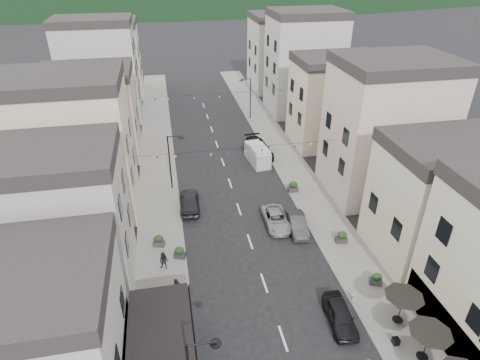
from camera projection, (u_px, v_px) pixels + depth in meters
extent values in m
cube|color=slate|center=(158.00, 163.00, 46.53)|extent=(4.00, 76.00, 0.12)
cube|color=slate|center=(282.00, 153.00, 49.01)|extent=(4.00, 76.00, 0.12)
cube|color=black|center=(160.00, 337.00, 22.01)|extent=(3.60, 7.50, 0.15)
cube|color=black|center=(193.00, 337.00, 22.56)|extent=(0.34, 7.50, 0.99)
cylinder|color=black|center=(188.00, 305.00, 26.07)|extent=(0.10, 0.10, 3.20)
cube|color=#A8A39A|center=(52.00, 228.00, 27.61)|extent=(10.00, 7.00, 10.00)
cube|color=#262323|center=(31.00, 157.00, 24.85)|extent=(10.20, 7.14, 1.00)
cube|color=beige|center=(73.00, 152.00, 35.60)|extent=(10.00, 8.00, 12.00)
cube|color=#262323|center=(56.00, 80.00, 32.35)|extent=(10.20, 8.16, 1.00)
cube|color=#BCA698|center=(92.00, 117.00, 46.43)|extent=(10.00, 8.00, 9.50)
cube|color=#262323|center=(83.00, 72.00, 43.80)|extent=(10.20, 8.16, 1.00)
cube|color=#A5A5A0|center=(100.00, 75.00, 55.75)|extent=(10.00, 7.00, 13.00)
cube|color=#262323|center=(91.00, 21.00, 52.25)|extent=(10.20, 7.14, 1.00)
cube|color=beige|center=(109.00, 61.00, 66.45)|extent=(10.00, 9.00, 11.00)
cube|color=#262323|center=(103.00, 23.00, 63.45)|extent=(10.20, 9.18, 1.00)
cube|color=beige|center=(445.00, 205.00, 30.95)|extent=(10.00, 7.00, 9.00)
cube|color=#262323|center=(463.00, 147.00, 28.45)|extent=(10.20, 7.14, 1.00)
cube|color=#BCA698|center=(385.00, 134.00, 38.57)|extent=(10.00, 8.00, 12.50)
cube|color=#262323|center=(398.00, 63.00, 35.20)|extent=(10.20, 8.16, 1.00)
cube|color=beige|center=(334.00, 105.00, 49.40)|extent=(10.00, 7.00, 10.00)
cube|color=#262323|center=(340.00, 59.00, 46.64)|extent=(10.20, 7.14, 1.00)
cube|color=#A5A5A0|center=(304.00, 66.00, 58.72)|extent=(10.00, 8.00, 13.50)
cube|color=#262323|center=(308.00, 13.00, 55.09)|extent=(10.20, 8.16, 1.00)
cube|color=#A8A39A|center=(281.00, 55.00, 69.42)|extent=(10.00, 9.00, 11.50)
cube|color=#262323|center=(283.00, 16.00, 66.29)|extent=(10.20, 9.18, 1.00)
cylinder|color=black|center=(425.00, 348.00, 23.62)|extent=(0.06, 0.06, 2.30)
cone|color=black|center=(430.00, 335.00, 23.07)|extent=(2.50, 2.50, 0.55)
cylinder|color=black|center=(422.00, 356.00, 24.01)|extent=(0.70, 0.70, 0.04)
cylinder|color=black|center=(400.00, 311.00, 26.00)|extent=(0.06, 0.06, 2.30)
cone|color=black|center=(403.00, 299.00, 25.45)|extent=(2.50, 2.50, 0.55)
cylinder|color=black|center=(398.00, 320.00, 26.39)|extent=(0.70, 0.70, 0.04)
cylinder|color=black|center=(202.00, 344.00, 18.46)|extent=(1.40, 0.10, 0.10)
cylinder|color=black|center=(216.00, 343.00, 18.64)|extent=(0.56, 0.56, 0.08)
cylinder|color=black|center=(170.00, 163.00, 40.19)|extent=(0.14, 0.14, 6.00)
cylinder|color=black|center=(175.00, 136.00, 38.86)|extent=(1.40, 0.10, 0.10)
cylinder|color=black|center=(181.00, 137.00, 39.04)|extent=(0.56, 0.56, 0.08)
cylinder|color=black|center=(250.00, 99.00, 57.51)|extent=(0.14, 0.14, 6.00)
cylinder|color=black|center=(246.00, 79.00, 55.94)|extent=(1.40, 0.10, 0.10)
cylinder|color=black|center=(241.00, 80.00, 55.91)|extent=(0.56, 0.56, 0.08)
cylinder|color=gray|center=(194.00, 349.00, 24.55)|extent=(0.26, 0.26, 0.60)
cylinder|color=gray|center=(190.00, 311.00, 27.10)|extent=(0.26, 0.26, 0.60)
cylinder|color=gray|center=(353.00, 298.00, 28.14)|extent=(0.26, 0.26, 0.60)
cylinder|color=black|center=(237.00, 148.00, 36.30)|extent=(19.00, 0.02, 0.02)
cone|color=beige|center=(139.00, 158.00, 34.95)|extent=(0.28, 0.28, 0.24)
cone|color=navy|center=(157.00, 158.00, 35.26)|extent=(0.28, 0.28, 0.24)
cone|color=beige|center=(176.00, 157.00, 35.56)|extent=(0.28, 0.28, 0.24)
cone|color=navy|center=(193.00, 156.00, 35.86)|extent=(0.28, 0.28, 0.24)
cone|color=beige|center=(211.00, 155.00, 36.14)|extent=(0.28, 0.28, 0.24)
cone|color=navy|center=(228.00, 154.00, 36.41)|extent=(0.28, 0.28, 0.24)
cone|color=beige|center=(245.00, 152.00, 36.68)|extent=(0.28, 0.28, 0.24)
cone|color=navy|center=(262.00, 151.00, 36.93)|extent=(0.28, 0.28, 0.24)
cone|color=beige|center=(279.00, 149.00, 37.16)|extent=(0.28, 0.28, 0.24)
cone|color=navy|center=(295.00, 147.00, 37.39)|extent=(0.28, 0.28, 0.24)
cone|color=beige|center=(311.00, 145.00, 37.62)|extent=(0.28, 0.28, 0.24)
cone|color=navy|center=(327.00, 142.00, 37.83)|extent=(0.28, 0.28, 0.24)
cylinder|color=black|center=(213.00, 94.00, 49.90)|extent=(19.00, 0.02, 0.02)
cone|color=beige|center=(142.00, 100.00, 48.55)|extent=(0.28, 0.28, 0.24)
cone|color=navy|center=(155.00, 100.00, 48.86)|extent=(0.28, 0.28, 0.24)
cone|color=beige|center=(169.00, 99.00, 49.16)|extent=(0.28, 0.28, 0.24)
cone|color=navy|center=(182.00, 99.00, 49.45)|extent=(0.28, 0.28, 0.24)
cone|color=beige|center=(194.00, 99.00, 49.74)|extent=(0.28, 0.28, 0.24)
cone|color=navy|center=(207.00, 98.00, 50.01)|extent=(0.28, 0.28, 0.24)
cone|color=beige|center=(220.00, 97.00, 50.27)|extent=(0.28, 0.28, 0.24)
cone|color=navy|center=(232.00, 96.00, 50.52)|extent=(0.28, 0.28, 0.24)
cone|color=beige|center=(244.00, 95.00, 50.76)|extent=(0.28, 0.28, 0.24)
cone|color=navy|center=(256.00, 94.00, 50.99)|extent=(0.28, 0.28, 0.24)
cone|color=beige|center=(268.00, 93.00, 51.21)|extent=(0.28, 0.28, 0.24)
cone|color=navy|center=(280.00, 91.00, 51.43)|extent=(0.28, 0.28, 0.24)
imported|color=black|center=(340.00, 315.00, 26.48)|extent=(1.89, 4.07, 1.35)
imported|color=#313234|center=(298.00, 224.00, 35.26)|extent=(1.84, 4.14, 1.32)
imported|color=gray|center=(276.00, 219.00, 35.97)|extent=(2.16, 4.53, 1.25)
imported|color=black|center=(259.00, 148.00, 48.32)|extent=(2.86, 5.89, 1.65)
imported|color=black|center=(190.00, 201.00, 38.18)|extent=(2.11, 4.73, 1.58)
cube|color=#BABABC|center=(257.00, 155.00, 46.48)|extent=(2.26, 4.66, 1.87)
cube|color=#BABABC|center=(259.00, 149.00, 45.52)|extent=(2.05, 3.17, 0.47)
cylinder|color=black|center=(256.00, 167.00, 45.20)|extent=(0.30, 0.68, 0.66)
cylinder|color=black|center=(268.00, 165.00, 45.58)|extent=(0.30, 0.68, 0.66)
cylinder|color=black|center=(247.00, 154.00, 47.99)|extent=(0.30, 0.68, 0.66)
cylinder|color=black|center=(259.00, 153.00, 48.37)|extent=(0.30, 0.68, 0.66)
imported|color=black|center=(177.00, 288.00, 28.16)|extent=(0.74, 0.67, 1.69)
imported|color=black|center=(164.00, 261.00, 30.76)|extent=(0.91, 0.82, 1.54)
cube|color=#28282A|center=(180.00, 255.00, 32.15)|extent=(1.00, 0.73, 0.45)
ellipsoid|color=#173313|center=(179.00, 251.00, 31.91)|extent=(0.79, 0.50, 0.58)
cube|color=#313134|center=(159.00, 243.00, 33.44)|extent=(1.03, 0.75, 0.47)
ellipsoid|color=#173313|center=(158.00, 239.00, 33.19)|extent=(0.82, 0.52, 0.60)
cube|color=#313033|center=(376.00, 282.00, 29.60)|extent=(1.02, 0.80, 0.45)
ellipsoid|color=#173313|center=(377.00, 277.00, 29.35)|extent=(0.79, 0.50, 0.58)
cube|color=#2A2B2D|center=(341.00, 240.00, 33.85)|extent=(1.02, 0.65, 0.48)
ellipsoid|color=#173313|center=(342.00, 235.00, 33.59)|extent=(0.85, 0.54, 0.62)
cube|color=#2F2F31|center=(293.00, 189.00, 40.94)|extent=(1.03, 0.57, 0.51)
ellipsoid|color=#173313|center=(293.00, 184.00, 40.65)|extent=(0.90, 0.57, 0.66)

